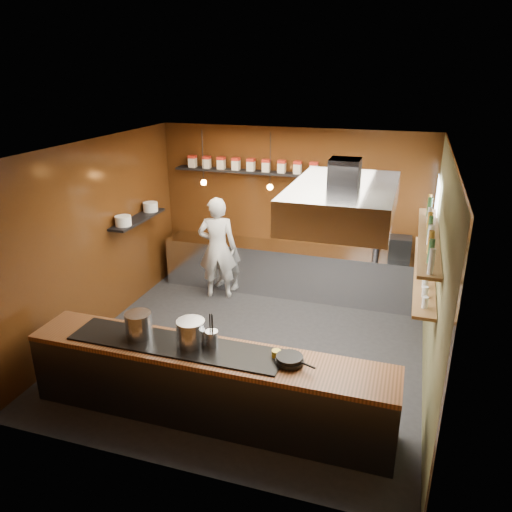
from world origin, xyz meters
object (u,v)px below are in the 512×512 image
at_px(stockpot_large, 139,325).
at_px(espresso_machine, 400,247).
at_px(stockpot_small, 191,333).
at_px(extractor_hood, 343,201).
at_px(chef, 217,248).

distance_m(stockpot_large, espresso_machine, 4.76).
xyz_separation_m(stockpot_small, espresso_machine, (2.19, 3.79, -0.01)).
relative_size(stockpot_large, stockpot_small, 0.96).
distance_m(extractor_hood, stockpot_small, 2.37).
xyz_separation_m(stockpot_large, stockpot_small, (0.67, 0.02, 0.00)).
bearing_deg(espresso_machine, stockpot_small, -121.12).
xyz_separation_m(extractor_hood, chef, (-2.45, 2.04, -1.57)).
distance_m(stockpot_small, chef, 3.34).
bearing_deg(stockpot_small, extractor_hood, 37.66).
relative_size(espresso_machine, chef, 0.20).
xyz_separation_m(extractor_hood, stockpot_small, (-1.50, -1.16, -1.41)).
height_order(stockpot_large, chef, chef).
height_order(espresso_machine, chef, chef).
bearing_deg(espresso_machine, extractor_hood, -105.68).
height_order(stockpot_small, espresso_machine, espresso_machine).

